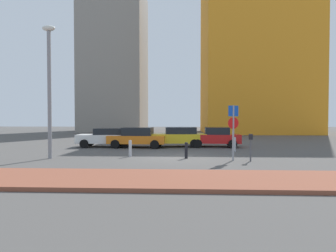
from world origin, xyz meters
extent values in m
plane|color=#4C4947|center=(0.00, 0.00, 0.00)|extent=(120.00, 120.00, 0.00)
cube|color=brown|center=(0.00, -5.99, 0.07)|extent=(40.00, 3.01, 0.14)
cube|color=white|center=(-5.28, 5.31, 0.64)|extent=(4.53, 2.01, 0.64)
cube|color=black|center=(-5.10, 5.32, 1.20)|extent=(2.21, 1.72, 0.47)
cylinder|color=black|center=(-6.73, 4.35, 0.32)|extent=(0.65, 0.26, 0.64)
cylinder|color=black|center=(-6.84, 6.06, 0.32)|extent=(0.65, 0.26, 0.64)
cylinder|color=black|center=(-3.72, 4.55, 0.32)|extent=(0.65, 0.26, 0.64)
cylinder|color=black|center=(-3.84, 6.26, 0.32)|extent=(0.65, 0.26, 0.64)
cube|color=orange|center=(-2.88, 5.02, 0.62)|extent=(4.35, 1.99, 0.60)
cube|color=black|center=(-2.83, 5.02, 1.21)|extent=(2.25, 1.76, 0.59)
cylinder|color=black|center=(-4.37, 4.19, 0.32)|extent=(0.65, 0.25, 0.64)
cylinder|color=black|center=(-4.29, 5.99, 0.32)|extent=(0.65, 0.25, 0.64)
cylinder|color=black|center=(-1.47, 4.06, 0.32)|extent=(0.65, 0.25, 0.64)
cylinder|color=black|center=(-1.38, 5.86, 0.32)|extent=(0.65, 0.25, 0.64)
cube|color=gold|center=(0.12, 5.61, 0.67)|extent=(4.51, 2.06, 0.70)
cube|color=black|center=(0.41, 5.63, 1.27)|extent=(2.42, 1.76, 0.51)
cylinder|color=black|center=(-1.31, 4.64, 0.32)|extent=(0.66, 0.27, 0.64)
cylinder|color=black|center=(-1.44, 6.35, 0.32)|extent=(0.66, 0.27, 0.64)
cylinder|color=black|center=(1.67, 4.87, 0.32)|extent=(0.66, 0.27, 0.64)
cylinder|color=black|center=(1.54, 6.58, 0.32)|extent=(0.66, 0.27, 0.64)
cube|color=red|center=(2.90, 5.74, 0.65)|extent=(4.24, 2.12, 0.66)
cube|color=black|center=(3.22, 5.71, 1.25)|extent=(1.92, 1.81, 0.54)
cylinder|color=black|center=(1.44, 4.91, 0.32)|extent=(0.65, 0.26, 0.64)
cylinder|color=black|center=(1.56, 6.75, 0.32)|extent=(0.65, 0.26, 0.64)
cylinder|color=black|center=(4.24, 4.72, 0.32)|extent=(0.65, 0.26, 0.64)
cylinder|color=black|center=(4.36, 6.56, 0.32)|extent=(0.65, 0.26, 0.64)
cylinder|color=gray|center=(3.12, -1.16, 1.44)|extent=(0.10, 0.10, 2.87)
cube|color=#1447B7|center=(3.12, -1.16, 2.57)|extent=(0.54, 0.20, 0.55)
cylinder|color=red|center=(3.12, -1.16, 1.94)|extent=(0.58, 0.20, 0.60)
cylinder|color=#4C4C51|center=(3.95, -1.39, 0.56)|extent=(0.08, 0.08, 1.11)
cube|color=black|center=(3.95, -1.39, 1.25)|extent=(0.18, 0.14, 0.28)
cylinder|color=gray|center=(-6.72, -0.88, 3.45)|extent=(0.20, 0.20, 6.90)
ellipsoid|color=silver|center=(-6.72, -0.88, 7.05)|extent=(0.70, 0.36, 0.30)
cylinder|color=#B7B7BC|center=(-2.50, 0.10, 0.47)|extent=(0.17, 0.17, 0.93)
cylinder|color=#B7B7BC|center=(3.99, 2.76, 0.47)|extent=(0.15, 0.15, 0.95)
cylinder|color=black|center=(0.70, -0.51, 0.44)|extent=(0.17, 0.17, 0.88)
cube|color=orange|center=(11.93, 27.41, 12.09)|extent=(15.67, 13.17, 24.18)
cube|color=gray|center=(-11.29, 33.00, 12.63)|extent=(10.50, 11.43, 25.26)
camera|label=1|loc=(0.35, -15.18, 2.15)|focal=28.74mm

